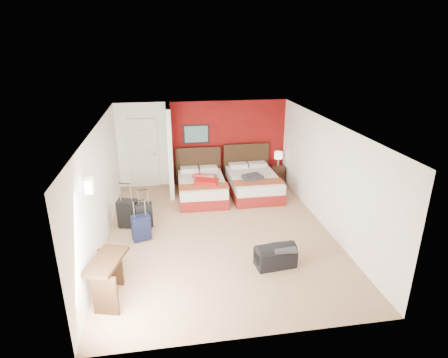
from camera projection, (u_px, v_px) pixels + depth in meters
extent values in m
plane|color=tan|center=(219.00, 232.00, 8.51)|extent=(6.50, 6.50, 0.00)
cube|color=white|center=(203.00, 143.00, 11.07)|extent=(5.00, 0.04, 2.50)
cube|color=white|center=(100.00, 189.00, 7.70)|extent=(0.04, 6.50, 2.50)
cube|color=black|center=(196.00, 134.00, 10.88)|extent=(0.78, 0.03, 0.58)
cube|color=white|center=(89.00, 186.00, 6.10)|extent=(0.12, 0.20, 0.24)
cube|color=maroon|center=(228.00, 142.00, 11.16)|extent=(3.50, 0.04, 2.50)
cube|color=silver|center=(170.00, 151.00, 10.33)|extent=(0.12, 1.20, 2.50)
cube|color=silver|center=(144.00, 153.00, 10.84)|extent=(0.82, 0.06, 2.05)
cube|color=silver|center=(202.00, 189.00, 10.27)|extent=(1.31, 1.85, 0.55)
cube|color=silver|center=(253.00, 185.00, 10.53)|extent=(1.34, 1.91, 0.57)
cube|color=#A7110E|center=(206.00, 179.00, 10.07)|extent=(0.85, 1.00, 0.11)
cube|color=#343439|center=(253.00, 177.00, 10.12)|extent=(0.58, 0.52, 0.12)
cube|color=#321910|center=(277.00, 174.00, 11.39)|extent=(0.41, 0.41, 0.53)
cylinder|color=white|center=(278.00, 159.00, 11.22)|extent=(0.31, 0.31, 0.45)
cube|color=black|center=(128.00, 214.00, 8.65)|extent=(0.49, 0.37, 0.65)
cube|color=black|center=(144.00, 216.00, 8.67)|extent=(0.40, 0.26, 0.56)
cube|color=#101632|center=(141.00, 229.00, 8.10)|extent=(0.45, 0.33, 0.55)
cube|color=black|center=(275.00, 257.00, 7.20)|extent=(0.81, 0.49, 0.39)
cube|color=#313136|center=(284.00, 248.00, 7.09)|extent=(0.45, 0.39, 0.06)
cube|color=black|center=(108.00, 279.00, 6.21)|extent=(0.71, 1.02, 0.77)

